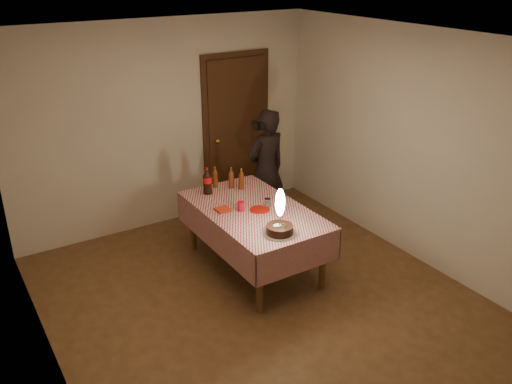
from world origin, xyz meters
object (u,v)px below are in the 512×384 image
red_plate (260,210)px  clear_cup (267,202)px  cola_bottle (207,181)px  red_cup (241,206)px  amber_bottle_left (215,178)px  photographer (266,170)px  amber_bottle_mid (231,178)px  birthday_cake (280,222)px  amber_bottle_right (241,179)px  dining_table (254,217)px

red_plate → clear_cup: clear_cup is taller
cola_bottle → red_cup: bearing=-81.2°
amber_bottle_left → photographer: photographer is taller
clear_cup → amber_bottle_mid: (-0.08, 0.66, 0.07)m
birthday_cake → amber_bottle_mid: birthday_cake is taller
cola_bottle → red_plate: bearing=-68.7°
clear_cup → amber_bottle_right: (0.01, 0.57, 0.07)m
red_plate → photographer: size_ratio=0.14×
cola_bottle → photographer: bearing=10.3°
red_plate → amber_bottle_left: amber_bottle_left is taller
dining_table → red_cup: (-0.13, 0.04, 0.15)m
amber_bottle_left → amber_bottle_right: 0.31m
amber_bottle_mid → dining_table: bearing=-97.9°
red_plate → cola_bottle: bearing=111.3°
birthday_cake → red_cup: birthday_cake is taller
clear_cup → amber_bottle_right: size_ratio=0.35×
red_plate → amber_bottle_mid: 0.71m
red_cup → amber_bottle_mid: (0.22, 0.60, 0.07)m
red_cup → photographer: (0.82, 0.76, 0.00)m
dining_table → amber_bottle_mid: (0.09, 0.64, 0.22)m
red_cup → amber_bottle_mid: size_ratio=0.39×
amber_bottle_right → amber_bottle_mid: size_ratio=1.00×
cola_bottle → amber_bottle_left: size_ratio=1.25×
dining_table → amber_bottle_mid: bearing=82.1°
amber_bottle_right → birthday_cake: bearing=-102.2°
birthday_cake → amber_bottle_right: 1.19m
amber_bottle_mid → photographer: size_ratio=0.16×
dining_table → photographer: 1.07m
red_plate → amber_bottle_right: size_ratio=0.86×
amber_bottle_left → amber_bottle_mid: bearing=-38.1°
birthday_cake → red_plate: (0.12, 0.56, -0.12)m
birthday_cake → photographer: size_ratio=0.31×
birthday_cake → amber_bottle_right: birthday_cake is taller
amber_bottle_right → red_plate: bearing=-102.1°
dining_table → red_cup: bearing=162.6°
clear_cup → photographer: bearing=57.9°
cola_bottle → amber_bottle_left: bearing=36.3°
dining_table → amber_bottle_right: size_ratio=6.75×
dining_table → amber_bottle_right: (0.17, 0.55, 0.22)m
red_plate → cola_bottle: size_ratio=0.69×
red_plate → clear_cup: bearing=16.6°
birthday_cake → red_cup: size_ratio=4.82×
dining_table → amber_bottle_left: size_ratio=6.75×
clear_cup → amber_bottle_mid: amber_bottle_mid is taller
red_plate → red_cup: 0.21m
cola_bottle → amber_bottle_right: size_ratio=1.25×
birthday_cake → clear_cup: 0.65m
cola_bottle → photographer: (0.91, 0.17, -0.10)m
red_cup → amber_bottle_mid: 0.64m
dining_table → red_cup: red_cup is taller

